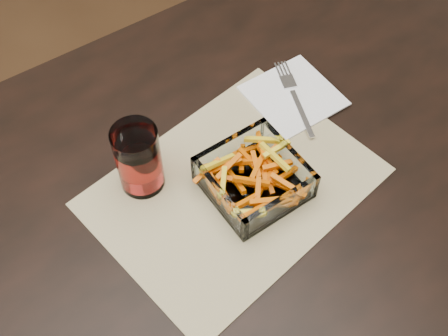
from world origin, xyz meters
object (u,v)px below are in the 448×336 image
Objects in this scene: dining_table at (185,242)px; tumbler at (139,160)px; fork at (294,95)px; glass_bowl at (254,179)px.

tumbler is at bearing 100.55° from dining_table.
dining_table is 0.34m from fork.
glass_bowl is at bearing -38.39° from tumbler.
fork is at bearing 33.18° from glass_bowl.
fork is (0.18, 0.12, -0.02)m from glass_bowl.
glass_bowl is 0.19m from tumbler.
dining_table is at bearing 170.66° from glass_bowl.
dining_table is at bearing -79.45° from tumbler.
glass_bowl is 0.22m from fork.
glass_bowl is 1.15× the size of tumbler.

